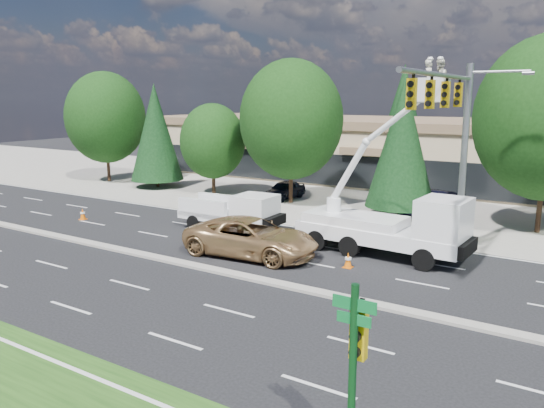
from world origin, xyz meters
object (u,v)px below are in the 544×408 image
Objects in this scene: signal_mast at (456,129)px; street_sign_pole at (355,358)px; bucket_truck at (394,218)px; minivan at (251,237)px; utility_pickup at (235,215)px.

signal_mast is 15.99m from street_sign_pole.
signal_mast reaches higher than street_sign_pole.
bucket_truck reaches higher than minivan.
street_sign_pole is 0.44× the size of bucket_truck.
minivan is (-8.13, -4.24, -5.16)m from signal_mast.
signal_mast is at bearing -67.38° from minivan.
minivan is at bearing -152.44° from signal_mast.
utility_pickup is 9.35m from bucket_truck.
street_sign_pole is at bearing -82.73° from signal_mast.
bucket_truck is 1.41× the size of minivan.
signal_mast is at bearing 24.66° from bucket_truck.
bucket_truck reaches higher than signal_mast.
minivan is at bearing -45.78° from utility_pickup.
signal_mast is 12.72m from utility_pickup.
bucket_truck is 6.80m from minivan.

